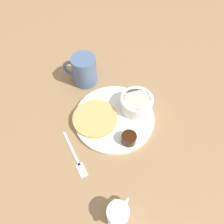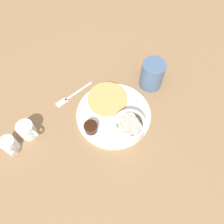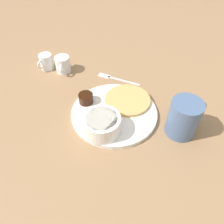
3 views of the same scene
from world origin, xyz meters
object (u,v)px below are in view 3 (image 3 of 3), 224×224
bowl (102,124)px  creamer_pitcher_near (63,64)px  coffee_mug (184,118)px  creamer_pitcher_far (46,62)px  fork (114,78)px  plate (114,113)px

bowl → creamer_pitcher_near: 0.31m
coffee_mug → creamer_pitcher_far: bearing=-156.2°
coffee_mug → fork: 0.29m
bowl → coffee_mug: (0.10, 0.18, 0.01)m
plate → fork: bearing=148.6°
plate → coffee_mug: coffee_mug is taller
coffee_mug → creamer_pitcher_far: 0.50m
plate → bowl: 0.08m
creamer_pitcher_near → fork: creamer_pitcher_near is taller
plate → creamer_pitcher_far: size_ratio=3.81×
creamer_pitcher_near → creamer_pitcher_far: 0.06m
creamer_pitcher_far → creamer_pitcher_near: bearing=42.8°
bowl → fork: bearing=140.8°
plate → fork: 0.17m
plate → bowl: bearing=-56.7°
bowl → creamer_pitcher_far: bearing=-176.7°
bowl → plate: bearing=123.3°
bowl → creamer_pitcher_far: 0.36m
bowl → creamer_pitcher_far: (-0.36, -0.02, -0.01)m
coffee_mug → creamer_pitcher_near: bearing=-158.9°
creamer_pitcher_far → fork: 0.25m
plate → coffee_mug: bearing=39.6°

